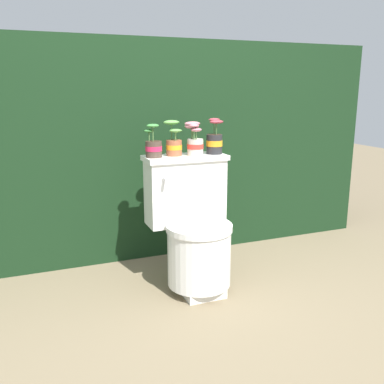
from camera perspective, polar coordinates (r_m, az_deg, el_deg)
ground_plane at (r=2.63m, az=-0.40°, el=-13.32°), size 12.00×12.00×0.00m
hedge_backdrop at (r=3.31m, az=-6.61°, el=6.06°), size 3.46×0.70×1.52m
toilet at (r=2.60m, az=0.15°, el=-4.72°), size 0.51×0.53×0.80m
potted_plant_left at (r=2.55m, az=-5.16°, el=6.07°), size 0.10×0.10×0.20m
potted_plant_midleft at (r=2.60m, az=-2.37°, el=6.63°), size 0.11×0.10×0.21m
potted_plant_middle at (r=2.61m, az=0.35°, el=6.83°), size 0.12×0.11×0.20m
potted_plant_midright at (r=2.68m, az=3.01°, el=6.81°), size 0.10×0.11×0.22m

